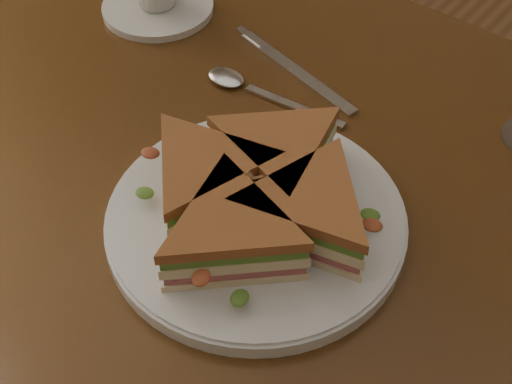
% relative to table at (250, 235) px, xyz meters
% --- Properties ---
extents(table, '(1.20, 0.80, 0.75)m').
position_rel_table_xyz_m(table, '(0.00, 0.00, 0.00)').
color(table, '#351E0C').
rests_on(table, ground).
extents(plate, '(0.30, 0.30, 0.02)m').
position_rel_table_xyz_m(plate, '(0.05, -0.05, 0.11)').
color(plate, silver).
rests_on(plate, table).
extents(sandwich_wedges, '(0.29, 0.29, 0.06)m').
position_rel_table_xyz_m(sandwich_wedges, '(0.05, -0.05, 0.14)').
color(sandwich_wedges, beige).
rests_on(sandwich_wedges, plate).
extents(crisps_mound, '(0.09, 0.09, 0.05)m').
position_rel_table_xyz_m(crisps_mound, '(0.05, -0.05, 0.14)').
color(crisps_mound, '#C95019').
rests_on(crisps_mound, plate).
extents(spoon, '(0.18, 0.04, 0.01)m').
position_rel_table_xyz_m(spoon, '(-0.10, 0.11, 0.10)').
color(spoon, silver).
rests_on(spoon, table).
extents(knife, '(0.21, 0.06, 0.00)m').
position_rel_table_xyz_m(knife, '(-0.08, 0.17, 0.10)').
color(knife, silver).
rests_on(knife, table).
extents(saucer, '(0.15, 0.15, 0.01)m').
position_rel_table_xyz_m(saucer, '(-0.29, 0.17, 0.10)').
color(saucer, silver).
rests_on(saucer, table).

